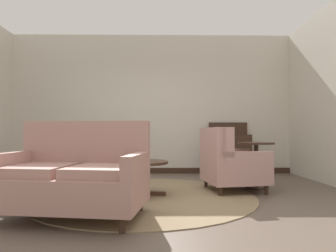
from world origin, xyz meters
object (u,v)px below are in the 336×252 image
at_px(armchair_near_window, 229,164).
at_px(porcelain_vase, 138,150).
at_px(sideboard, 230,152).
at_px(armchair_beside_settee, 94,161).
at_px(side_table, 256,160).
at_px(settee, 74,177).
at_px(coffee_table, 141,168).

bearing_deg(armchair_near_window, porcelain_vase, 93.80).
bearing_deg(sideboard, armchair_beside_settee, -151.55).
bearing_deg(side_table, sideboard, 92.61).
relative_size(porcelain_vase, settee, 0.23).
height_order(settee, armchair_beside_settee, settee).
bearing_deg(coffee_table, armchair_near_window, 14.24).
height_order(armchair_beside_settee, sideboard, sideboard).
bearing_deg(armchair_near_window, coffee_table, 94.92).
bearing_deg(armchair_beside_settee, sideboard, 167.89).
relative_size(coffee_table, porcelain_vase, 2.07).
relative_size(side_table, sideboard, 0.65).
bearing_deg(porcelain_vase, sideboard, 50.12).
relative_size(coffee_table, armchair_near_window, 0.79).
height_order(armchair_near_window, sideboard, sideboard).
relative_size(porcelain_vase, armchair_near_window, 0.38).
distance_m(armchair_beside_settee, side_table, 2.69).
distance_m(settee, armchair_near_window, 2.41).
distance_m(porcelain_vase, settee, 1.25).
xyz_separation_m(armchair_beside_settee, sideboard, (2.61, 1.41, 0.08)).
xyz_separation_m(coffee_table, armchair_beside_settee, (-0.84, 0.77, 0.03)).
relative_size(coffee_table, settee, 0.48).
relative_size(coffee_table, armchair_beside_settee, 0.63).
distance_m(coffee_table, side_table, 1.93).
xyz_separation_m(settee, armchair_beside_settee, (-0.21, 1.83, 0.00)).
xyz_separation_m(porcelain_vase, armchair_beside_settee, (-0.80, 0.75, -0.23)).
bearing_deg(sideboard, settee, -126.48).
distance_m(armchair_near_window, side_table, 0.56).
bearing_deg(side_table, settee, -146.40).
bearing_deg(porcelain_vase, armchair_near_window, 13.12).
distance_m(coffee_table, settee, 1.23).
height_order(porcelain_vase, armchair_beside_settee, armchair_beside_settee).
height_order(porcelain_vase, sideboard, sideboard).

